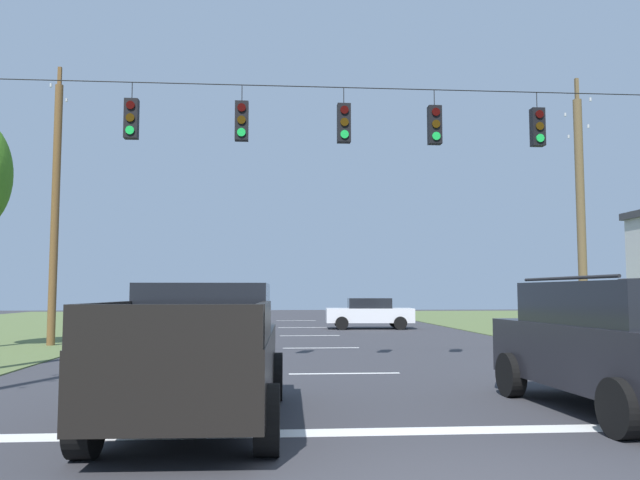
% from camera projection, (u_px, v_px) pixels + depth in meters
% --- Properties ---
extents(stop_bar_stripe, '(14.28, 0.45, 0.01)m').
position_uv_depth(stop_bar_stripe, '(398.00, 431.00, 8.37)').
color(stop_bar_stripe, white).
rests_on(stop_bar_stripe, ground).
extents(lane_dash_0, '(2.50, 0.15, 0.01)m').
position_uv_depth(lane_dash_0, '(345.00, 373.00, 14.33)').
color(lane_dash_0, white).
rests_on(lane_dash_0, ground).
extents(lane_dash_1, '(2.50, 0.15, 0.01)m').
position_uv_depth(lane_dash_1, '(321.00, 348.00, 20.90)').
color(lane_dash_1, white).
rests_on(lane_dash_1, ground).
extents(lane_dash_2, '(2.50, 0.15, 0.01)m').
position_uv_depth(lane_dash_2, '(310.00, 336.00, 26.80)').
color(lane_dash_2, white).
rests_on(lane_dash_2, ground).
extents(lane_dash_3, '(2.50, 0.15, 0.01)m').
position_uv_depth(lane_dash_3, '(302.00, 327.00, 32.93)').
color(lane_dash_3, white).
rests_on(lane_dash_3, ground).
extents(lane_dash_4, '(2.50, 0.15, 0.01)m').
position_uv_depth(lane_dash_4, '(296.00, 321.00, 40.92)').
color(lane_dash_4, white).
rests_on(lane_dash_4, ground).
extents(overhead_signal_span, '(17.27, 0.31, 7.20)m').
position_uv_depth(overhead_signal_span, '(344.00, 195.00, 15.39)').
color(overhead_signal_span, brown).
rests_on(overhead_signal_span, ground).
extents(pickup_truck, '(2.40, 5.45, 1.95)m').
position_uv_depth(pickup_truck, '(201.00, 353.00, 9.05)').
color(pickup_truck, black).
rests_on(pickup_truck, ground).
extents(suv_black, '(2.40, 4.89, 2.05)m').
position_uv_depth(suv_black, '(617.00, 342.00, 9.71)').
color(suv_black, black).
rests_on(suv_black, ground).
extents(distant_car_crossing_white, '(4.40, 2.22, 1.52)m').
position_uv_depth(distant_car_crossing_white, '(369.00, 313.00, 31.89)').
color(distant_car_crossing_white, silver).
rests_on(distant_car_crossing_white, ground).
extents(utility_pole_mid_right, '(0.31, 1.99, 9.61)m').
position_uv_depth(utility_pole_mid_right, '(581.00, 213.00, 22.97)').
color(utility_pole_mid_right, brown).
rests_on(utility_pole_mid_right, ground).
extents(utility_pole_near_left, '(0.27, 1.75, 9.68)m').
position_uv_depth(utility_pole_near_left, '(55.00, 208.00, 21.98)').
color(utility_pole_near_left, brown).
rests_on(utility_pole_near_left, ground).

